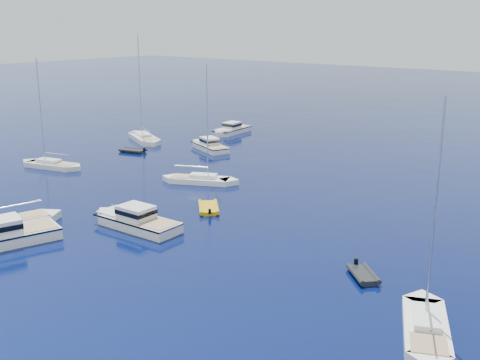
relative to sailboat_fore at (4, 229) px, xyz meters
name	(u,v)px	position (x,y,z in m)	size (l,w,h in m)	color
motor_cruiser_centre	(135,227)	(8.32, 7.35, 0.00)	(2.91, 9.52, 2.50)	silver
motor_cruiser_far_l	(209,150)	(-7.95, 34.88, 0.00)	(2.59, 8.47, 2.22)	silver
motor_cruiser_horizon	(231,133)	(-13.38, 46.15, 0.00)	(2.67, 8.72, 2.29)	white
sailboat_fore	(4,229)	(0.00, 0.00, 0.00)	(2.76, 10.62, 15.60)	silver
sailboat_mid_r	(425,334)	(34.61, 5.86, 0.00)	(2.44, 9.39, 13.80)	white
sailboat_mid_l	(52,168)	(-15.85, 15.16, 0.00)	(2.39, 9.18, 13.49)	silver
sailboat_centre	(200,183)	(2.86, 21.42, 0.00)	(2.35, 9.06, 13.31)	white
sailboat_far_l	(144,141)	(-19.56, 33.41, 0.00)	(2.81, 10.83, 15.91)	white
tender_yellow	(209,210)	(10.00, 14.87, 0.00)	(2.20, 4.10, 0.95)	gold
tender_grey_near	(363,278)	(28.34, 10.40, 0.00)	(1.79, 3.17, 0.95)	black
tender_grey_far	(133,152)	(-14.87, 27.13, 0.00)	(2.00, 3.65, 0.95)	black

